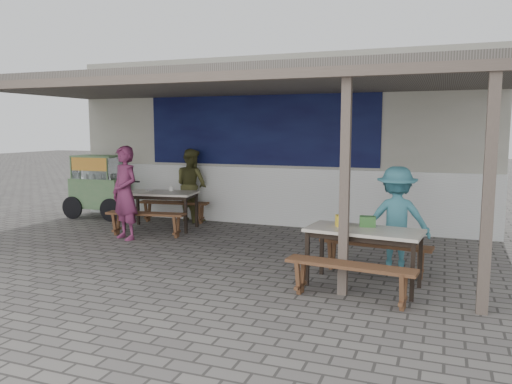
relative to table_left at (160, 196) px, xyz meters
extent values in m
plane|color=#635F5A|center=(1.83, -1.77, -0.67)|extent=(60.00, 60.00, 0.00)
cube|color=#BAB5A7|center=(1.83, 1.83, 1.08)|extent=(9.00, 1.20, 3.50)
cube|color=silver|center=(1.83, 1.20, -0.07)|extent=(9.00, 0.10, 1.20)
cube|color=#101B4D|center=(1.63, 1.21, 1.38)|extent=(5.00, 0.03, 1.60)
cube|color=#5D5750|center=(1.83, -0.77, 2.08)|extent=(9.00, 4.20, 0.12)
cube|color=#66564D|center=(1.83, -2.82, 1.98)|extent=(9.00, 0.12, 0.12)
cube|color=#66564D|center=(5.73, -2.77, 0.68)|extent=(0.12, 0.12, 2.70)
cube|color=#66564D|center=(4.18, -2.67, 0.68)|extent=(0.11, 0.11, 2.70)
cube|color=beige|center=(0.00, 0.00, 0.06)|extent=(1.51, 0.96, 0.04)
cube|color=black|center=(0.00, 0.00, 0.00)|extent=(1.39, 0.84, 0.06)
cube|color=black|center=(-0.59, -0.41, -0.32)|extent=(0.05, 0.05, 0.71)
cube|color=black|center=(0.68, -0.22, -0.32)|extent=(0.05, 0.05, 0.71)
cube|color=black|center=(-0.68, 0.22, -0.32)|extent=(0.05, 0.05, 0.71)
cube|color=black|center=(0.59, 0.41, -0.32)|extent=(0.05, 0.05, 0.71)
cube|color=brown|center=(0.11, -0.70, -0.24)|extent=(1.53, 0.50, 0.04)
cube|color=brown|center=(-0.49, -0.79, -0.47)|extent=(0.09, 0.28, 0.41)
cube|color=brown|center=(0.70, -0.61, -0.47)|extent=(0.09, 0.28, 0.41)
cube|color=brown|center=(-0.11, 0.70, -0.24)|extent=(1.53, 0.50, 0.04)
cube|color=brown|center=(-0.70, 0.61, -0.47)|extent=(0.09, 0.28, 0.41)
cube|color=brown|center=(0.49, 0.79, -0.47)|extent=(0.09, 0.28, 0.41)
cube|color=beige|center=(4.37, -2.29, 0.06)|extent=(1.49, 0.83, 0.04)
cube|color=black|center=(4.37, -2.29, 0.00)|extent=(1.38, 0.72, 0.06)
cube|color=black|center=(3.69, -2.50, -0.32)|extent=(0.05, 0.05, 0.71)
cube|color=black|center=(4.99, -2.64, -0.32)|extent=(0.05, 0.05, 0.71)
cube|color=black|center=(3.75, -1.94, -0.32)|extent=(0.05, 0.05, 0.71)
cube|color=black|center=(5.05, -2.08, -0.32)|extent=(0.05, 0.05, 0.71)
cube|color=brown|center=(4.31, -2.90, -0.24)|extent=(1.55, 0.44, 0.04)
cube|color=brown|center=(3.70, -2.83, -0.47)|extent=(0.08, 0.28, 0.41)
cube|color=brown|center=(4.92, -2.96, -0.47)|extent=(0.08, 0.28, 0.41)
cube|color=brown|center=(4.44, -1.69, -0.24)|extent=(1.55, 0.44, 0.04)
cube|color=brown|center=(3.83, -1.62, -0.47)|extent=(0.08, 0.28, 0.41)
cube|color=brown|center=(5.05, -1.75, -0.47)|extent=(0.08, 0.28, 0.41)
cube|color=#6C8A5C|center=(-1.97, 0.63, -0.09)|extent=(1.24, 0.68, 0.63)
cube|color=#6C8A5C|center=(-1.97, 0.63, -0.42)|extent=(1.19, 0.64, 0.04)
cylinder|color=black|center=(-2.45, 0.27, -0.42)|extent=(0.50, 0.07, 0.50)
cylinder|color=black|center=(-1.46, 0.31, -0.42)|extent=(0.50, 0.07, 0.50)
cube|color=silver|center=(-2.01, 0.63, 0.47)|extent=(1.01, 0.58, 0.49)
cube|color=#6C8A5C|center=(-2.01, 0.63, 0.72)|extent=(1.05, 0.62, 0.04)
cube|color=#D85632|center=(-2.00, 0.34, 0.56)|extent=(0.90, 0.05, 0.29)
cylinder|color=black|center=(-1.25, 0.66, 0.18)|extent=(0.63, 0.06, 0.04)
imported|color=#712A4F|center=(-0.11, -1.02, 0.18)|extent=(0.73, 0.61, 1.70)
imported|color=#4E4D27|center=(0.18, 0.98, 0.12)|extent=(0.94, 0.86, 1.58)
imported|color=teal|center=(4.68, -1.40, 0.07)|extent=(1.05, 0.73, 1.49)
cube|color=yellow|center=(4.07, -2.21, 0.15)|extent=(0.19, 0.19, 0.14)
cube|color=#376E31|center=(4.39, -2.12, 0.14)|extent=(0.22, 0.17, 0.14)
cylinder|color=white|center=(0.12, 0.22, 0.13)|extent=(0.09, 0.09, 0.10)
imported|color=white|center=(-0.26, 0.02, 0.10)|extent=(0.21, 0.21, 0.04)
camera|label=1|loc=(5.28, -8.55, 1.34)|focal=35.00mm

